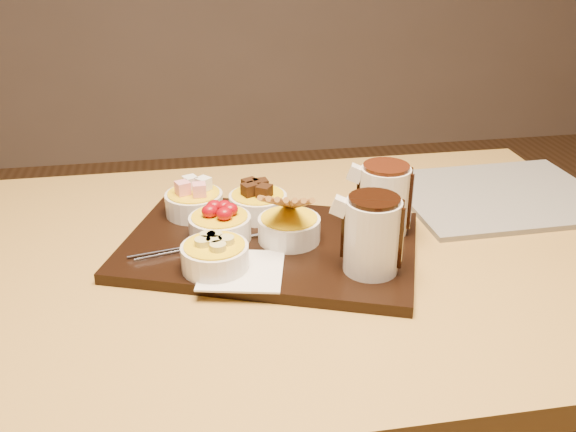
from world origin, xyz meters
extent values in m
cube|color=#B99144|center=(0.00, 0.00, 0.73)|extent=(1.20, 0.80, 0.04)
cylinder|color=#B99144|center=(-0.54, 0.34, 0.35)|extent=(0.06, 0.06, 0.71)
cylinder|color=#B99144|center=(0.54, 0.34, 0.35)|extent=(0.06, 0.06, 0.71)
cube|color=black|center=(-0.01, 0.01, 0.76)|extent=(0.54, 0.44, 0.02)
cube|color=white|center=(-0.07, -0.08, 0.77)|extent=(0.14, 0.14, 0.00)
cylinder|color=white|center=(-0.13, 0.13, 0.79)|extent=(0.10, 0.10, 0.04)
cylinder|color=white|center=(-0.02, 0.11, 0.79)|extent=(0.10, 0.10, 0.04)
cylinder|color=white|center=(-0.09, 0.03, 0.79)|extent=(0.10, 0.10, 0.04)
cylinder|color=white|center=(0.02, 0.01, 0.79)|extent=(0.10, 0.10, 0.04)
cylinder|color=white|center=(-0.10, -0.06, 0.79)|extent=(0.10, 0.10, 0.04)
cylinder|color=silver|center=(0.12, -0.10, 0.82)|extent=(0.10, 0.10, 0.11)
cylinder|color=silver|center=(0.18, 0.01, 0.82)|extent=(0.10, 0.10, 0.11)
cube|color=beige|center=(0.45, 0.14, 0.76)|extent=(0.38, 0.31, 0.01)
camera|label=1|loc=(-0.14, -0.89, 1.25)|focal=40.00mm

